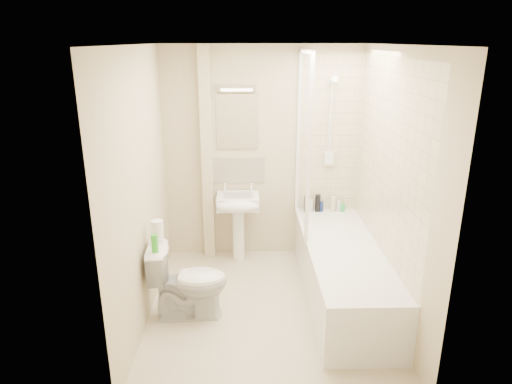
{
  "coord_description": "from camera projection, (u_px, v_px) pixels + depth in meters",
  "views": [
    {
      "loc": [
        -0.2,
        -3.76,
        2.44
      ],
      "look_at": [
        -0.1,
        0.2,
        1.11
      ],
      "focal_mm": 32.0,
      "sensor_mm": 36.0,
      "label": 1
    }
  ],
  "objects": [
    {
      "name": "floor",
      "position": [
        267.0,
        309.0,
        4.34
      ],
      "size": [
        2.5,
        2.5,
        0.0
      ],
      "primitive_type": "plane",
      "color": "beige",
      "rests_on": "ground"
    },
    {
      "name": "wall_back",
      "position": [
        262.0,
        155.0,
        5.14
      ],
      "size": [
        2.2,
        0.02,
        2.4
      ],
      "primitive_type": "cube",
      "color": "beige",
      "rests_on": "ground"
    },
    {
      "name": "wall_left",
      "position": [
        141.0,
        191.0,
        3.93
      ],
      "size": [
        0.02,
        2.5,
        2.4
      ],
      "primitive_type": "cube",
      "color": "beige",
      "rests_on": "ground"
    },
    {
      "name": "wall_right",
      "position": [
        393.0,
        189.0,
        3.98
      ],
      "size": [
        0.02,
        2.5,
        2.4
      ],
      "primitive_type": "cube",
      "color": "beige",
      "rests_on": "ground"
    },
    {
      "name": "ceiling",
      "position": [
        269.0,
        45.0,
        3.58
      ],
      "size": [
        2.2,
        2.5,
        0.02
      ],
      "primitive_type": "cube",
      "color": "white",
      "rests_on": "wall_back"
    },
    {
      "name": "tile_back",
      "position": [
        330.0,
        135.0,
        5.08
      ],
      "size": [
        0.7,
        0.01,
        1.75
      ],
      "primitive_type": "cube",
      "color": "beige",
      "rests_on": "wall_back"
    },
    {
      "name": "tile_right",
      "position": [
        387.0,
        158.0,
        4.1
      ],
      "size": [
        0.01,
        2.1,
        1.75
      ],
      "primitive_type": "cube",
      "color": "beige",
      "rests_on": "wall_right"
    },
    {
      "name": "pipe_boxing",
      "position": [
        207.0,
        157.0,
        5.07
      ],
      "size": [
        0.12,
        0.12,
        2.4
      ],
      "primitive_type": "cube",
      "color": "beige",
      "rests_on": "ground"
    },
    {
      "name": "splashback",
      "position": [
        238.0,
        170.0,
        5.18
      ],
      "size": [
        0.6,
        0.02,
        0.3
      ],
      "primitive_type": "cube",
      "color": "beige",
      "rests_on": "wall_back"
    },
    {
      "name": "mirror",
      "position": [
        237.0,
        122.0,
        5.0
      ],
      "size": [
        0.46,
        0.01,
        0.6
      ],
      "primitive_type": "cube",
      "color": "white",
      "rests_on": "wall_back"
    },
    {
      "name": "strip_light",
      "position": [
        237.0,
        88.0,
        4.87
      ],
      "size": [
        0.42,
        0.07,
        0.07
      ],
      "primitive_type": "cube",
      "color": "silver",
      "rests_on": "wall_back"
    },
    {
      "name": "bathtub",
      "position": [
        343.0,
        271.0,
        4.45
      ],
      "size": [
        0.7,
        2.1,
        0.55
      ],
      "color": "white",
      "rests_on": "ground"
    },
    {
      "name": "shower_screen",
      "position": [
        303.0,
        142.0,
        4.64
      ],
      "size": [
        0.04,
        0.92,
        1.8
      ],
      "color": "white",
      "rests_on": "bathtub"
    },
    {
      "name": "shower_fixture",
      "position": [
        331.0,
        125.0,
        5.0
      ],
      "size": [
        0.1,
        0.16,
        0.99
      ],
      "color": "white",
      "rests_on": "wall_back"
    },
    {
      "name": "pedestal_sink",
      "position": [
        238.0,
        210.0,
        5.09
      ],
      "size": [
        0.47,
        0.45,
        0.9
      ],
      "color": "white",
      "rests_on": "ground"
    },
    {
      "name": "bottle_black_a",
      "position": [
        307.0,
        204.0,
        5.25
      ],
      "size": [
        0.06,
        0.06,
        0.18
      ],
      "primitive_type": "cylinder",
      "color": "black",
      "rests_on": "bathtub"
    },
    {
      "name": "bottle_white_a",
      "position": [
        311.0,
        205.0,
        5.25
      ],
      "size": [
        0.05,
        0.05,
        0.15
      ],
      "primitive_type": "cylinder",
      "color": "silver",
      "rests_on": "bathtub"
    },
    {
      "name": "bottle_black_b",
      "position": [
        318.0,
        203.0,
        5.25
      ],
      "size": [
        0.06,
        0.06,
        0.2
      ],
      "primitive_type": "cylinder",
      "color": "black",
      "rests_on": "bathtub"
    },
    {
      "name": "bottle_blue",
      "position": [
        321.0,
        206.0,
        5.26
      ],
      "size": [
        0.04,
        0.04,
        0.12
      ],
      "primitive_type": "cylinder",
      "color": "navy",
      "rests_on": "bathtub"
    },
    {
      "name": "bottle_cream",
      "position": [
        333.0,
        204.0,
        5.26
      ],
      "size": [
        0.06,
        0.06,
        0.18
      ],
      "primitive_type": "cylinder",
      "color": "beige",
      "rests_on": "bathtub"
    },
    {
      "name": "bottle_white_b",
      "position": [
        339.0,
        206.0,
        5.27
      ],
      "size": [
        0.05,
        0.05,
        0.12
      ],
      "primitive_type": "cylinder",
      "color": "silver",
      "rests_on": "bathtub"
    },
    {
      "name": "bottle_green",
      "position": [
        342.0,
        207.0,
        5.27
      ],
      "size": [
        0.06,
        0.06,
        0.09
      ],
      "primitive_type": "cylinder",
      "color": "green",
      "rests_on": "bathtub"
    },
    {
      "name": "toilet",
      "position": [
        188.0,
        281.0,
        4.15
      ],
      "size": [
        0.45,
        0.72,
        0.71
      ],
      "primitive_type": "imported",
      "rotation": [
        0.0,
        0.0,
        1.61
      ],
      "color": "white",
      "rests_on": "ground"
    },
    {
      "name": "toilet_roll_lower",
      "position": [
        158.0,
        237.0,
        4.08
      ],
      "size": [
        0.1,
        0.1,
        0.11
      ],
      "primitive_type": "cylinder",
      "color": "white",
      "rests_on": "toilet"
    },
    {
      "name": "toilet_roll_upper",
      "position": [
        157.0,
        226.0,
        4.05
      ],
      "size": [
        0.1,
        0.1,
        0.1
      ],
      "primitive_type": "cylinder",
      "color": "white",
      "rests_on": "toilet_roll_lower"
    },
    {
      "name": "green_bottle",
      "position": [
        155.0,
        243.0,
        3.89
      ],
      "size": [
        0.06,
        0.06,
        0.16
      ],
      "primitive_type": "cylinder",
      "color": "green",
      "rests_on": "toilet"
    }
  ]
}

